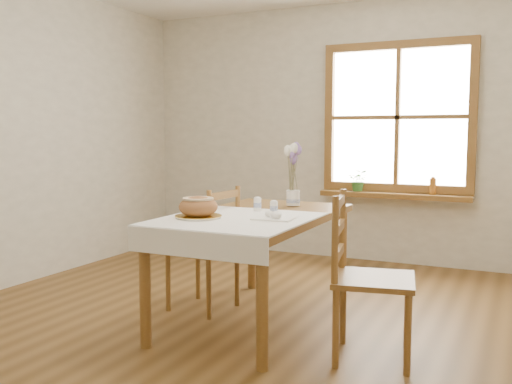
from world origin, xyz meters
TOP-DOWN VIEW (x-y plane):
  - ground at (0.00, 0.00)m, footprint 5.00×5.00m
  - room_walls at (0.00, 0.00)m, footprint 4.60×5.10m
  - window at (0.50, 2.47)m, footprint 1.46×0.08m
  - window_sill at (0.50, 2.40)m, footprint 1.46×0.20m
  - dining_table at (0.00, 0.30)m, footprint 0.90×1.60m
  - table_linen at (0.00, -0.00)m, footprint 0.91×0.99m
  - chair_left at (-0.47, 0.38)m, footprint 0.48×0.46m
  - chair_right at (0.90, -0.02)m, footprint 0.55×0.53m
  - bread_plate at (-0.22, -0.09)m, footprint 0.35×0.35m
  - bread_loaf at (-0.22, -0.09)m, footprint 0.25×0.25m
  - egg_napkin at (0.23, 0.08)m, footprint 0.26×0.23m
  - eggs at (0.23, 0.08)m, footprint 0.20×0.19m
  - salt_shaker at (-0.02, 0.36)m, footprint 0.06×0.06m
  - pepper_shaker at (0.15, 0.26)m, footprint 0.06×0.06m
  - flower_vase at (0.08, 0.77)m, footprint 0.10×0.10m
  - lavender_bouquet at (0.08, 0.77)m, footprint 0.18×0.18m
  - potted_plant at (0.14, 2.40)m, footprint 0.22×0.24m
  - amber_bottle at (0.86, 2.40)m, footprint 0.07×0.07m

SIDE VIEW (x-z plane):
  - ground at x=0.00m, z-range 0.00..0.00m
  - chair_left at x=-0.47m, z-range 0.00..0.91m
  - chair_right at x=0.90m, z-range 0.00..0.96m
  - dining_table at x=0.00m, z-range 0.29..1.04m
  - window_sill at x=0.50m, z-range 0.66..0.71m
  - table_linen at x=0.00m, z-range 0.75..0.76m
  - egg_napkin at x=0.23m, z-range 0.76..0.77m
  - bread_plate at x=-0.22m, z-range 0.76..0.78m
  - eggs at x=0.23m, z-range 0.77..0.81m
  - potted_plant at x=0.14m, z-range 0.72..0.88m
  - amber_bottle at x=0.86m, z-range 0.71..0.89m
  - flower_vase at x=0.08m, z-range 0.75..0.86m
  - pepper_shaker at x=0.15m, z-range 0.76..0.86m
  - salt_shaker at x=-0.02m, z-range 0.76..0.86m
  - bread_loaf at x=-0.22m, z-range 0.78..0.91m
  - lavender_bouquet at x=0.08m, z-range 0.86..1.20m
  - window at x=0.50m, z-range 0.72..2.18m
  - room_walls at x=0.00m, z-range 0.38..3.03m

